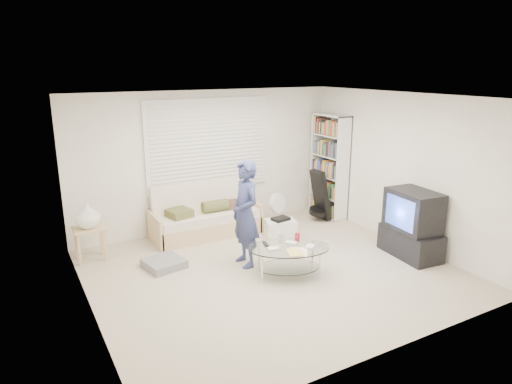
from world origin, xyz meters
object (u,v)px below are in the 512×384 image
tv_unit (412,225)px  coffee_table (289,253)px  futon_sofa (205,218)px  bookshelf (329,166)px

tv_unit → coffee_table: 2.09m
futon_sofa → tv_unit: bearing=-44.8°
bookshelf → coffee_table: (-2.18, -1.92, -0.66)m
futon_sofa → bookshelf: size_ratio=0.94×
futon_sofa → bookshelf: bookshelf is taller
bookshelf → tv_unit: (-0.13, -2.26, -0.49)m
bookshelf → tv_unit: size_ratio=1.90×
futon_sofa → bookshelf: (2.57, -0.17, 0.70)m
futon_sofa → tv_unit: 3.45m
futon_sofa → tv_unit: size_ratio=1.79×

